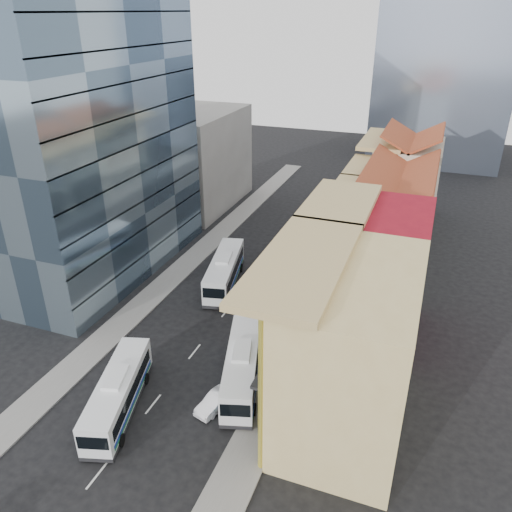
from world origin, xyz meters
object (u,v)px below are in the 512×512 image
at_px(bus_left_far, 224,270).
at_px(office_tower, 88,139).
at_px(shophouse_tan, 351,350).
at_px(bus_right, 242,366).
at_px(sedan_right, 216,401).
at_px(bus_left_near, 118,393).

bearing_deg(bus_left_far, office_tower, 171.06).
bearing_deg(shophouse_tan, office_tower, 155.70).
bearing_deg(bus_right, office_tower, 132.71).
xyz_separation_m(bus_left_far, sedan_right, (7.00, -17.52, -1.14)).
distance_m(bus_left_far, bus_right, 16.24).
xyz_separation_m(office_tower, bus_left_far, (14.70, 0.93, -13.24)).
relative_size(office_tower, bus_left_far, 2.73).
xyz_separation_m(shophouse_tan, office_tower, (-31.00, 14.00, 9.00)).
bearing_deg(bus_left_far, shophouse_tan, -55.01).
relative_size(bus_left_near, bus_left_far, 0.94).
distance_m(bus_left_near, bus_left_far, 20.29).
distance_m(shophouse_tan, bus_left_near, 17.43).
height_order(bus_left_far, sedan_right, bus_left_far).
xyz_separation_m(shophouse_tan, bus_left_far, (-16.30, 14.93, -4.24)).
bearing_deg(bus_right, sedan_right, -120.41).
relative_size(shophouse_tan, bus_left_far, 1.28).
relative_size(shophouse_tan, bus_left_near, 1.36).
height_order(office_tower, sedan_right, office_tower).
relative_size(bus_left_near, sedan_right, 2.72).
xyz_separation_m(shophouse_tan, bus_right, (-8.50, 0.68, -4.30)).
bearing_deg(bus_left_near, bus_right, 22.39).
height_order(shophouse_tan, bus_left_far, shophouse_tan).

